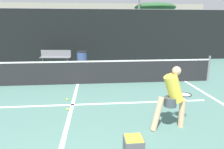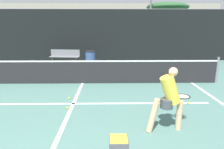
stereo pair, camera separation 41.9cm
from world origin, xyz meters
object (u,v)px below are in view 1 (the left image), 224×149
parked_car (146,48)px  trash_bin (82,58)px  player_practicing (172,96)px  courtside_bench (56,57)px

parked_car → trash_bin: bearing=-143.2°
trash_bin → parked_car: bearing=36.8°
player_practicing → courtside_bench: 9.12m
player_practicing → parked_car: player_practicing is taller
courtside_bench → player_practicing: bearing=-57.2°
player_practicing → trash_bin: 8.34m
player_practicing → courtside_bench: (-4.01, 8.19, -0.31)m
player_practicing → courtside_bench: bearing=106.7°
courtside_bench → trash_bin: 1.61m
trash_bin → parked_car: (4.89, 3.66, 0.17)m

